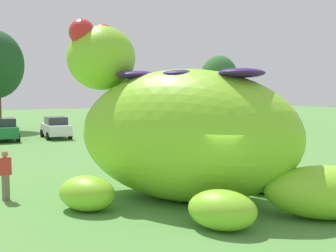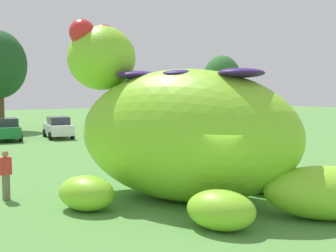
# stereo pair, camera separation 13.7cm
# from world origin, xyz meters

# --- Properties ---
(ground_plane) EXTENTS (160.00, 160.00, 0.00)m
(ground_plane) POSITION_xyz_m (0.00, 0.00, 0.00)
(ground_plane) COLOR #568E42
(giant_inflatable_creature) EXTENTS (10.34, 10.38, 6.30)m
(giant_inflatable_creature) POSITION_xyz_m (-0.39, 1.71, 2.31)
(giant_inflatable_creature) COLOR #8CD12D
(giant_inflatable_creature) RESTS_ON ground
(car_green) EXTENTS (2.29, 4.27, 1.72)m
(car_green) POSITION_xyz_m (-2.05, 23.30, 0.86)
(car_green) COLOR #1E7238
(car_green) RESTS_ON ground
(car_white) EXTENTS (2.25, 4.25, 1.72)m
(car_white) POSITION_xyz_m (1.79, 22.94, 0.86)
(car_white) COLOR white
(car_white) RESTS_ON ground
(tree_centre_left) EXTENTS (3.39, 3.39, 6.02)m
(tree_centre_left) POSITION_xyz_m (11.38, 29.41, 3.94)
(tree_centre_left) COLOR brown
(tree_centre_left) RESTS_ON ground
(tree_centre) EXTENTS (4.58, 4.58, 8.14)m
(tree_centre) POSITION_xyz_m (24.08, 29.55, 5.32)
(tree_centre) COLOR brown
(tree_centre) RESTS_ON ground
(spectator_mid_field) EXTENTS (0.38, 0.26, 1.71)m
(spectator_mid_field) POSITION_xyz_m (-5.55, 4.98, 0.85)
(spectator_mid_field) COLOR #726656
(spectator_mid_field) RESTS_ON ground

